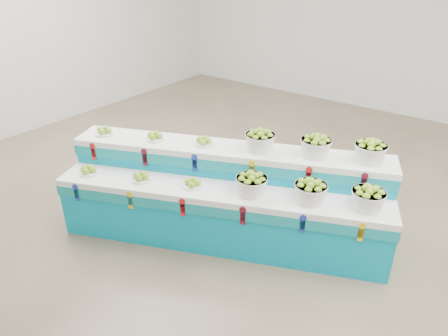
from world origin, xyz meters
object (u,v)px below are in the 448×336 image
(plate_upper_mid, at_px, (155,136))
(basket_upper_right, at_px, (370,151))
(display_stand, at_px, (224,196))
(basket_lower_left, at_px, (252,184))

(plate_upper_mid, distance_m, basket_upper_right, 2.40)
(display_stand, relative_size, basket_lower_left, 11.04)
(basket_upper_right, bearing_deg, basket_lower_left, -135.90)
(basket_lower_left, relative_size, plate_upper_mid, 1.52)
(display_stand, xyz_separation_m, basket_upper_right, (1.30, 0.79, 0.63))
(basket_lower_left, distance_m, basket_upper_right, 1.28)
(display_stand, height_order, basket_upper_right, basket_upper_right)
(basket_lower_left, bearing_deg, plate_upper_mid, -177.32)
(display_stand, height_order, plate_upper_mid, plate_upper_mid)
(plate_upper_mid, bearing_deg, basket_upper_right, 22.73)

